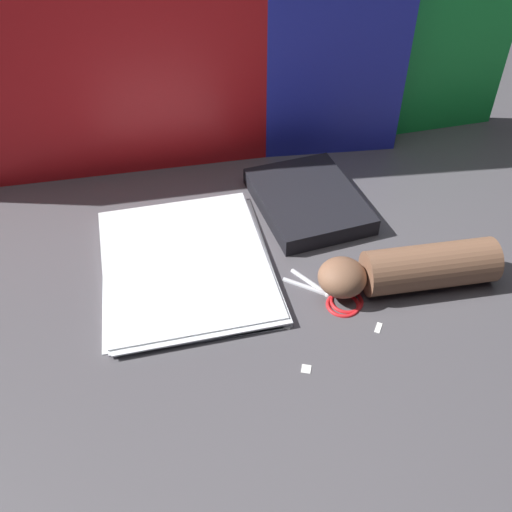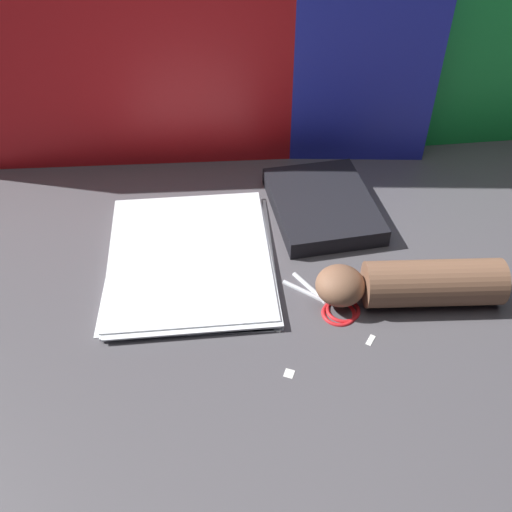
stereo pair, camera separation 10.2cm
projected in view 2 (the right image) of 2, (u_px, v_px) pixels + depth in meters
name	position (u px, v px, depth m)	size (l,w,h in m)	color
ground_plane	(257.00, 269.00, 1.08)	(6.00, 6.00, 0.00)	#4C494F
backdrop_panel_left	(107.00, 76.00, 1.20)	(0.82, 0.06, 0.41)	red
backdrop_panel_center	(223.00, 29.00, 1.16)	(0.87, 0.13, 0.58)	#2833D1
backdrop_panel_right	(361.00, 67.00, 1.25)	(0.85, 0.02, 0.39)	green
paper_stack	(191.00, 259.00, 1.09)	(0.32, 0.37, 0.02)	white
book_closed	(322.00, 205.00, 1.19)	(0.21, 0.27, 0.04)	black
scissors	(333.00, 305.00, 1.01)	(0.13, 0.15, 0.01)	silver
hand_forearm	(413.00, 283.00, 1.00)	(0.32, 0.10, 0.08)	brown
paper_scrap_near	(289.00, 373.00, 0.91)	(0.02, 0.02, 0.00)	white
paper_scrap_mid	(371.00, 340.00, 0.96)	(0.02, 0.02, 0.00)	white
paper_scrap_far	(277.00, 328.00, 0.98)	(0.02, 0.02, 0.00)	white
pen	(154.00, 296.00, 1.03)	(0.04, 0.14, 0.01)	#2333B2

